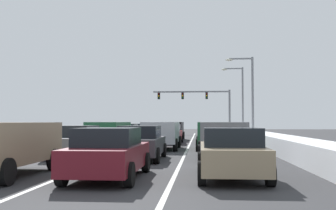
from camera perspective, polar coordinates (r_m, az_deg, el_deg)
The scene contains 23 objects.
ground_plane at distance 25.59m, azimuth -0.97°, elevation -6.21°, with size 133.46×133.46×0.00m, color #333335.
lane_stripe_between_right_lane_and_center_lane at distance 30.60m, azimuth 3.17°, elevation -5.58°, with size 0.14×56.47×0.01m, color silver.
lane_stripe_between_center_lane_and_left_lane at distance 30.88m, azimuth -3.18°, elevation -5.55°, with size 0.14×56.47×0.01m, color silver.
snow_bank_right_shoulder at distance 30.90m, azimuth 13.07°, elevation -4.66°, with size 1.70×56.47×0.90m, color white.
snow_bank_left_shoulder at distance 32.01m, azimuth -12.65°, elevation -4.72°, with size 1.67×56.47×0.75m, color white.
sedan_tan_right_lane_nearest at distance 12.16m, azimuth 9.06°, elevation -6.76°, with size 2.00×4.50×1.51m.
suv_gray_right_lane_second at distance 18.44m, azimuth 7.69°, elevation -4.49°, with size 2.16×4.90×1.67m.
suv_green_right_lane_third at distance 24.50m, azimuth 6.58°, elevation -3.98°, with size 2.16×4.90×1.67m.
sedan_navy_right_lane_fourth at distance 30.60m, azimuth 6.56°, elevation -4.14°, with size 2.00×4.50×1.51m.
sedan_white_right_lane_fifth at distance 37.40m, azimuth 6.21°, elevation -3.83°, with size 2.00×4.50×1.51m.
sedan_maroon_center_lane_nearest at distance 12.00m, azimuth -8.49°, elevation -6.81°, with size 2.00×4.50×1.51m.
sedan_charcoal_center_lane_second at distance 17.73m, azimuth -3.97°, elevation -5.41°, with size 2.00×4.50×1.51m.
suv_silver_center_lane_third at distance 24.48m, azimuth -0.93°, elevation -4.00°, with size 2.16×4.90×1.67m.
sedan_red_center_lane_fourth at distance 30.76m, azimuth 0.18°, elevation -4.15°, with size 2.00×4.50×1.51m.
suv_black_center_lane_fifth at distance 36.71m, azimuth 0.59°, elevation -3.47°, with size 2.16×4.90×1.67m.
suv_tan_left_lane_nearest at distance 13.28m, azimuth -22.56°, elevation -5.14°, with size 2.16×4.90×1.67m.
sedan_gray_left_lane_second at distance 19.32m, azimuth -12.92°, elevation -5.11°, with size 2.00×4.50×1.51m.
suv_green_left_lane_third at distance 25.95m, azimuth -8.45°, elevation -3.88°, with size 2.16×4.90×1.67m.
sedan_navy_left_lane_fourth at distance 31.86m, azimuth -6.06°, elevation -4.07°, with size 2.00×4.50×1.51m.
sedan_white_left_lane_fifth at distance 38.27m, azimuth -4.54°, elevation -3.80°, with size 2.00×4.50×1.51m.
traffic_light_gantry at distance 56.28m, azimuth 4.94°, elevation 0.69°, with size 10.94×0.47×6.20m.
street_lamp_right_near at distance 38.64m, azimuth 11.50°, elevation 2.15°, with size 2.66×0.36×7.89m.
street_lamp_right_mid at distance 48.85m, azimuth 10.25°, elevation 1.46°, with size 2.66×0.36×8.31m.
Camera 1 is at (2.51, -4.88, 1.69)m, focal length 42.47 mm.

